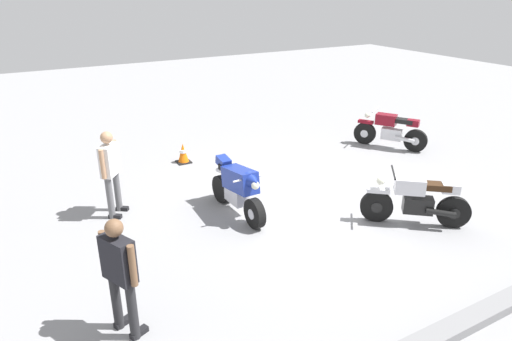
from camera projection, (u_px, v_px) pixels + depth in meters
ground_plane at (311, 194)px, 10.40m from camera, size 40.00×40.00×0.00m
curb_edge at (497, 306)px, 6.67m from camera, size 14.00×0.30×0.15m
motorcycle_blue_sportbike at (238, 187)px, 9.29m from camera, size 0.70×1.95×1.14m
motorcycle_maroon_cruiser at (391, 130)px, 13.11m from camera, size 1.21×1.84×1.09m
motorcycle_silver_cruiser at (416, 200)px, 8.91m from camera, size 1.69×1.42×1.09m
person_in_black_shirt at (120, 270)px, 5.91m from camera, size 0.46×0.65×1.74m
person_in_white_shirt at (110, 168)px, 9.11m from camera, size 0.53×0.59×1.78m
traffic_cone at (183, 153)px, 12.11m from camera, size 0.36×0.36×0.53m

